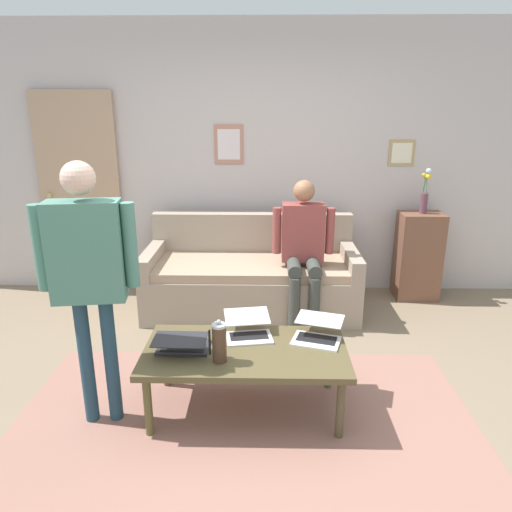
{
  "coord_description": "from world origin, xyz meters",
  "views": [
    {
      "loc": [
        -0.03,
        2.67,
        1.89
      ],
      "look_at": [
        0.03,
        -0.75,
        0.8
      ],
      "focal_mm": 33.05,
      "sensor_mm": 36.0,
      "label": 1
    }
  ],
  "objects_px": {
    "coffee_table": "(245,355)",
    "couch": "(251,279)",
    "interior_door": "(81,194)",
    "laptop_left": "(248,330)",
    "french_press": "(219,343)",
    "side_shelf": "(418,256)",
    "person_seated": "(303,243)",
    "flower_vase": "(425,195)",
    "laptop_center": "(182,344)",
    "person_standing": "(88,264)",
    "laptop_right": "(317,333)"
  },
  "relations": [
    {
      "from": "side_shelf",
      "to": "laptop_center",
      "type": "bearing_deg",
      "value": 43.79
    },
    {
      "from": "coffee_table",
      "to": "person_standing",
      "type": "relative_size",
      "value": 0.79
    },
    {
      "from": "couch",
      "to": "flower_vase",
      "type": "distance_m",
      "value": 1.88
    },
    {
      "from": "interior_door",
      "to": "person_standing",
      "type": "distance_m",
      "value": 2.44
    },
    {
      "from": "couch",
      "to": "french_press",
      "type": "bearing_deg",
      "value": 85.58
    },
    {
      "from": "laptop_center",
      "to": "flower_vase",
      "type": "relative_size",
      "value": 0.75
    },
    {
      "from": "couch",
      "to": "flower_vase",
      "type": "relative_size",
      "value": 4.48
    },
    {
      "from": "laptop_left",
      "to": "french_press",
      "type": "xyz_separation_m",
      "value": [
        0.16,
        0.33,
        0.08
      ]
    },
    {
      "from": "laptop_center",
      "to": "laptop_right",
      "type": "relative_size",
      "value": 0.85
    },
    {
      "from": "laptop_center",
      "to": "laptop_right",
      "type": "distance_m",
      "value": 0.87
    },
    {
      "from": "couch",
      "to": "person_seated",
      "type": "distance_m",
      "value": 0.67
    },
    {
      "from": "coffee_table",
      "to": "laptop_right",
      "type": "height_order",
      "value": "laptop_right"
    },
    {
      "from": "coffee_table",
      "to": "laptop_right",
      "type": "bearing_deg",
      "value": -163.01
    },
    {
      "from": "french_press",
      "to": "person_standing",
      "type": "relative_size",
      "value": 0.17
    },
    {
      "from": "laptop_center",
      "to": "person_standing",
      "type": "relative_size",
      "value": 0.2
    },
    {
      "from": "laptop_left",
      "to": "laptop_right",
      "type": "xyz_separation_m",
      "value": [
        -0.45,
        0.04,
        0.0
      ]
    },
    {
      "from": "interior_door",
      "to": "side_shelf",
      "type": "xyz_separation_m",
      "value": [
        -3.46,
        0.2,
        -0.58
      ]
    },
    {
      "from": "french_press",
      "to": "person_standing",
      "type": "xyz_separation_m",
      "value": [
        0.74,
        -0.03,
        0.47
      ]
    },
    {
      "from": "person_standing",
      "to": "coffee_table",
      "type": "bearing_deg",
      "value": -172.4
    },
    {
      "from": "laptop_right",
      "to": "french_press",
      "type": "xyz_separation_m",
      "value": [
        0.61,
        0.29,
        0.08
      ]
    },
    {
      "from": "french_press",
      "to": "side_shelf",
      "type": "height_order",
      "value": "side_shelf"
    },
    {
      "from": "interior_door",
      "to": "person_seated",
      "type": "xyz_separation_m",
      "value": [
        -2.25,
        0.75,
        -0.3
      ]
    },
    {
      "from": "laptop_left",
      "to": "laptop_right",
      "type": "relative_size",
      "value": 0.92
    },
    {
      "from": "laptop_center",
      "to": "flower_vase",
      "type": "height_order",
      "value": "flower_vase"
    },
    {
      "from": "laptop_center",
      "to": "person_seated",
      "type": "height_order",
      "value": "person_seated"
    },
    {
      "from": "interior_door",
      "to": "person_standing",
      "type": "bearing_deg",
      "value": 111.61
    },
    {
      "from": "french_press",
      "to": "person_standing",
      "type": "bearing_deg",
      "value": -2.53
    },
    {
      "from": "coffee_table",
      "to": "person_standing",
      "type": "bearing_deg",
      "value": 7.6
    },
    {
      "from": "laptop_right",
      "to": "coffee_table",
      "type": "bearing_deg",
      "value": 16.99
    },
    {
      "from": "side_shelf",
      "to": "laptop_left",
      "type": "bearing_deg",
      "value": 46.79
    },
    {
      "from": "french_press",
      "to": "flower_vase",
      "type": "height_order",
      "value": "flower_vase"
    },
    {
      "from": "flower_vase",
      "to": "person_standing",
      "type": "distance_m",
      "value": 3.29
    },
    {
      "from": "laptop_right",
      "to": "flower_vase",
      "type": "xyz_separation_m",
      "value": [
        -1.21,
        -1.8,
        0.59
      ]
    },
    {
      "from": "person_standing",
      "to": "person_seated",
      "type": "xyz_separation_m",
      "value": [
        -1.35,
        -1.51,
        -0.31
      ]
    },
    {
      "from": "interior_door",
      "to": "french_press",
      "type": "relative_size",
      "value": 7.55
    },
    {
      "from": "laptop_center",
      "to": "flower_vase",
      "type": "xyz_separation_m",
      "value": [
        -2.06,
        -1.97,
        0.59
      ]
    },
    {
      "from": "couch",
      "to": "laptop_right",
      "type": "distance_m",
      "value": 1.56
    },
    {
      "from": "laptop_right",
      "to": "person_standing",
      "type": "relative_size",
      "value": 0.24
    },
    {
      "from": "side_shelf",
      "to": "person_seated",
      "type": "relative_size",
      "value": 0.69
    },
    {
      "from": "laptop_center",
      "to": "person_standing",
      "type": "bearing_deg",
      "value": 10.09
    },
    {
      "from": "laptop_center",
      "to": "laptop_right",
      "type": "xyz_separation_m",
      "value": [
        -0.85,
        -0.17,
        0.0
      ]
    },
    {
      "from": "interior_door",
      "to": "laptop_left",
      "type": "relative_size",
      "value": 5.72
    },
    {
      "from": "laptop_right",
      "to": "person_seated",
      "type": "distance_m",
      "value": 1.28
    },
    {
      "from": "coffee_table",
      "to": "couch",
      "type": "bearing_deg",
      "value": -89.64
    },
    {
      "from": "interior_door",
      "to": "flower_vase",
      "type": "height_order",
      "value": "interior_door"
    },
    {
      "from": "side_shelf",
      "to": "flower_vase",
      "type": "height_order",
      "value": "flower_vase"
    },
    {
      "from": "person_seated",
      "to": "side_shelf",
      "type": "bearing_deg",
      "value": -155.49
    },
    {
      "from": "interior_door",
      "to": "coffee_table",
      "type": "distance_m",
      "value": 2.86
    },
    {
      "from": "french_press",
      "to": "flower_vase",
      "type": "xyz_separation_m",
      "value": [
        -1.82,
        -2.1,
        0.51
      ]
    },
    {
      "from": "laptop_center",
      "to": "laptop_right",
      "type": "height_order",
      "value": "laptop_right"
    }
  ]
}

